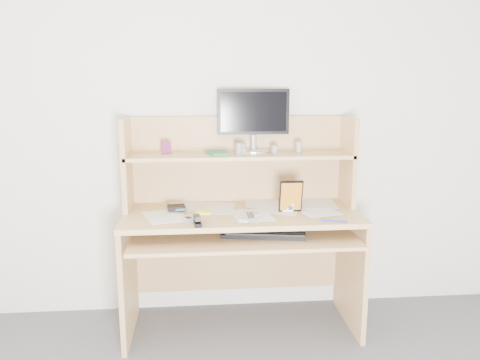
{
  "coord_description": "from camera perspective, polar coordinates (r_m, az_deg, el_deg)",
  "views": [
    {
      "loc": [
        -0.25,
        -1.2,
        1.5
      ],
      "look_at": [
        -0.02,
        1.43,
        0.96
      ],
      "focal_mm": 35.0,
      "sensor_mm": 36.0,
      "label": 1
    }
  ],
  "objects": [
    {
      "name": "flip_phone",
      "position": [
        2.62,
        -6.31,
        -4.67
      ],
      "size": [
        0.08,
        0.1,
        0.02
      ],
      "primitive_type": "cube",
      "rotation": [
        0.0,
        0.0,
        0.38
      ],
      "color": "#B9B8BB",
      "rests_on": "paper_clutter"
    },
    {
      "name": "game_case",
      "position": [
        2.77,
        6.21,
        -1.99
      ],
      "size": [
        0.14,
        0.02,
        0.19
      ],
      "primitive_type": "cube",
      "rotation": [
        0.0,
        0.0,
        0.01
      ],
      "color": "black",
      "rests_on": "paper_clutter"
    },
    {
      "name": "digital_camera",
      "position": [
        2.8,
        5.66,
        -3.31
      ],
      "size": [
        0.09,
        0.05,
        0.05
      ],
      "primitive_type": "cube",
      "rotation": [
        0.0,
        0.0,
        -0.19
      ],
      "color": "#BCBDBF",
      "rests_on": "paper_clutter"
    },
    {
      "name": "shelf_book",
      "position": [
        2.85,
        -2.74,
        3.29
      ],
      "size": [
        0.16,
        0.18,
        0.02
      ],
      "primitive_type": "cube",
      "rotation": [
        0.0,
        0.0,
        0.32
      ],
      "color": "#307843",
      "rests_on": "desk"
    },
    {
      "name": "card_box",
      "position": [
        2.88,
        -8.97,
        3.91
      ],
      "size": [
        0.06,
        0.03,
        0.08
      ],
      "primitive_type": "cube",
      "rotation": [
        0.0,
        0.0,
        0.21
      ],
      "color": "#A5161F",
      "rests_on": "desk"
    },
    {
      "name": "chip_stack_b",
      "position": [
        2.85,
        -0.09,
        3.87
      ],
      "size": [
        0.05,
        0.05,
        0.07
      ],
      "primitive_type": "cylinder",
      "rotation": [
        0.0,
        0.0,
        0.04
      ],
      "color": "white",
      "rests_on": "desk"
    },
    {
      "name": "chip_stack_a",
      "position": [
        2.86,
        0.32,
        3.82
      ],
      "size": [
        0.05,
        0.05,
        0.06
      ],
      "primitive_type": "cylinder",
      "rotation": [
        0.0,
        0.0,
        0.2
      ],
      "color": "black",
      "rests_on": "desk"
    },
    {
      "name": "chip_stack_c",
      "position": [
        2.89,
        4.26,
        3.77
      ],
      "size": [
        0.05,
        0.05,
        0.05
      ],
      "primitive_type": "cylinder",
      "rotation": [
        0.0,
        0.0,
        -0.34
      ],
      "color": "black",
      "rests_on": "desk"
    },
    {
      "name": "back_wall",
      "position": [
        3.02,
        -0.32,
        6.87
      ],
      "size": [
        3.6,
        0.04,
        2.5
      ],
      "primitive_type": "cube",
      "color": "silver",
      "rests_on": "floor"
    },
    {
      "name": "monitor",
      "position": [
        2.95,
        1.66,
        7.51
      ],
      "size": [
        0.45,
        0.23,
        0.39
      ],
      "rotation": [
        0.0,
        0.0,
        0.03
      ],
      "color": "#BABABF",
      "rests_on": "desk"
    },
    {
      "name": "chip_stack_d",
      "position": [
        2.92,
        7.19,
        4.01
      ],
      "size": [
        0.05,
        0.05,
        0.07
      ],
      "primitive_type": "cylinder",
      "rotation": [
        0.0,
        0.0,
        -0.11
      ],
      "color": "white",
      "rests_on": "desk"
    },
    {
      "name": "keyboard",
      "position": [
        2.69,
        2.89,
        -6.45
      ],
      "size": [
        0.5,
        0.25,
        0.03
      ],
      "rotation": [
        0.0,
        0.0,
        -0.18
      ],
      "color": "black",
      "rests_on": "desk"
    },
    {
      "name": "sticky_note_pad",
      "position": [
        2.79,
        -4.34,
        -3.9
      ],
      "size": [
        0.1,
        0.1,
        0.01
      ],
      "primitive_type": "cube",
      "rotation": [
        0.0,
        0.0,
        -0.26
      ],
      "color": "#FFE243",
      "rests_on": "desk"
    },
    {
      "name": "blue_pen",
      "position": [
        2.64,
        11.38,
        -4.9
      ],
      "size": [
        0.14,
        0.06,
        0.01
      ],
      "primitive_type": "cylinder",
      "rotation": [
        1.57,
        0.0,
        1.25
      ],
      "color": "#1B1CD0",
      "rests_on": "paper_clutter"
    },
    {
      "name": "stapler",
      "position": [
        2.56,
        -5.25,
        -4.81
      ],
      "size": [
        0.05,
        0.14,
        0.04
      ],
      "primitive_type": "cube",
      "rotation": [
        0.0,
        0.0,
        0.1
      ],
      "color": "black",
      "rests_on": "paper_clutter"
    },
    {
      "name": "paper_clutter",
      "position": [
        2.8,
        0.23,
        -3.88
      ],
      "size": [
        1.32,
        0.54,
        0.01
      ],
      "primitive_type": "cube",
      "color": "white",
      "rests_on": "desk"
    },
    {
      "name": "desk",
      "position": [
        2.89,
        0.08,
        -4.57
      ],
      "size": [
        1.4,
        0.7,
        1.3
      ],
      "color": "tan",
      "rests_on": "floor"
    },
    {
      "name": "tv_remote",
      "position": [
        2.64,
        1.28,
        -4.57
      ],
      "size": [
        0.14,
        0.18,
        0.02
      ],
      "primitive_type": "cube",
      "rotation": [
        0.0,
        0.0,
        -0.57
      ],
      "color": "#ACACA7",
      "rests_on": "paper_clutter"
    },
    {
      "name": "wallet",
      "position": [
        2.85,
        -7.77,
        -3.34
      ],
      "size": [
        0.11,
        0.1,
        0.03
      ],
      "primitive_type": "cube",
      "rotation": [
        0.0,
        0.0,
        0.15
      ],
      "color": "black",
      "rests_on": "paper_clutter"
    }
  ]
}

